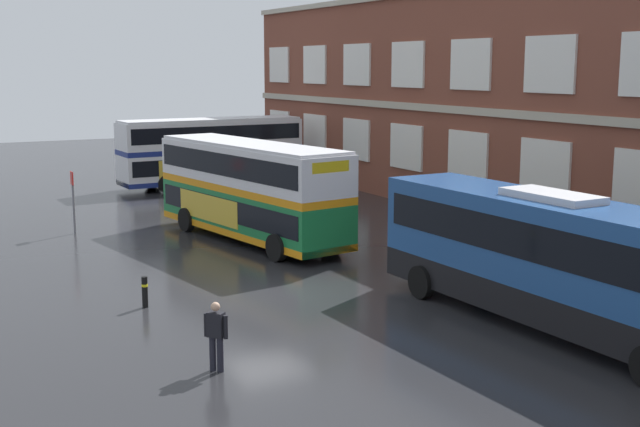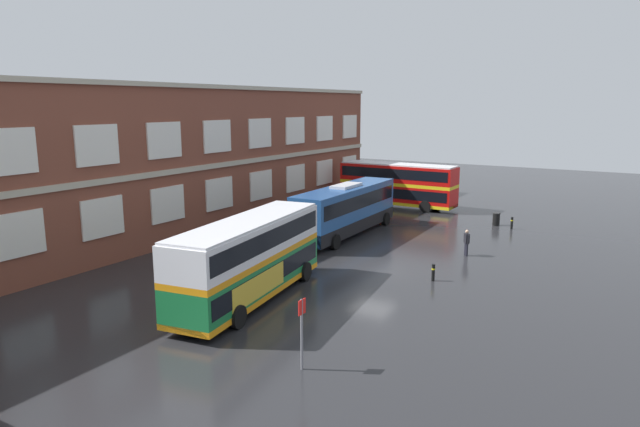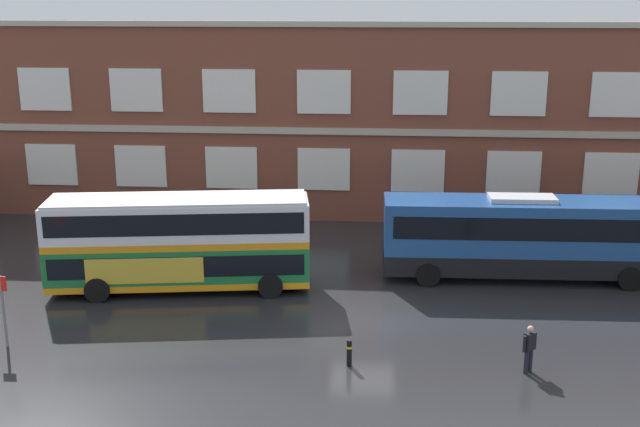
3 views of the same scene
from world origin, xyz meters
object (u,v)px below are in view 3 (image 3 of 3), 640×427
double_decker_middle (179,242)px  safety_bollard_east (349,352)px  touring_coach (519,237)px  waiting_passenger (529,347)px  bus_stand_flag (3,304)px

double_decker_middle → safety_bollard_east: (7.57, -6.75, -1.66)m
double_decker_middle → safety_bollard_east: bearing=-41.7°
touring_coach → waiting_passenger: bearing=-96.7°
double_decker_middle → bus_stand_flag: bearing=-128.1°
bus_stand_flag → double_decker_middle: bearing=51.9°
touring_coach → safety_bollard_east: 11.81m
waiting_passenger → bus_stand_flag: bearing=178.2°
touring_coach → bus_stand_flag: size_ratio=4.47×
waiting_passenger → double_decker_middle: bearing=153.5°
touring_coach → bus_stand_flag: touring_coach is taller
touring_coach → waiting_passenger: (-1.10, -9.35, -0.98)m
double_decker_middle → waiting_passenger: 15.25m
waiting_passenger → bus_stand_flag: (-18.46, 0.59, 0.70)m
waiting_passenger → bus_stand_flag: bus_stand_flag is taller
double_decker_middle → bus_stand_flag: (-4.86, -6.20, -0.51)m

